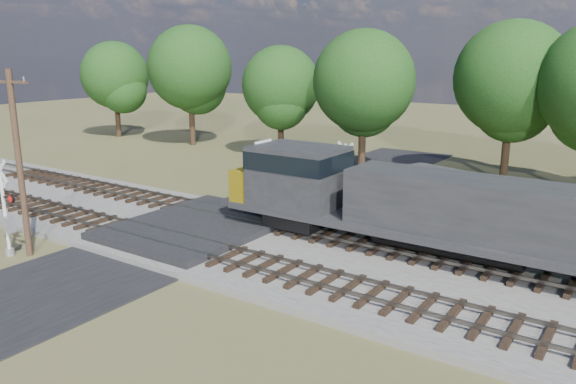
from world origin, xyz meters
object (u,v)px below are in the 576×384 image
Objects in this scene: crossing_signal_near at (6,216)px; equipment_shed at (425,197)px; utility_pole at (19,160)px; crossing_signal_far at (343,186)px.

crossing_signal_near is 0.89× the size of equipment_shed.
utility_pole is at bearing 38.97° from crossing_signal_near.
utility_pole is (0.66, 0.51, 2.57)m from crossing_signal_near.
crossing_signal_near is 0.54× the size of utility_pole.
utility_pole is at bearing 60.89° from crossing_signal_far.
equipment_shed is at bearing -152.43° from crossing_signal_far.
crossing_signal_far is 0.51× the size of utility_pole.
crossing_signal_near is 20.96m from equipment_shed.
crossing_signal_near is 2.70m from utility_pole.
crossing_signal_near reaches higher than crossing_signal_far.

